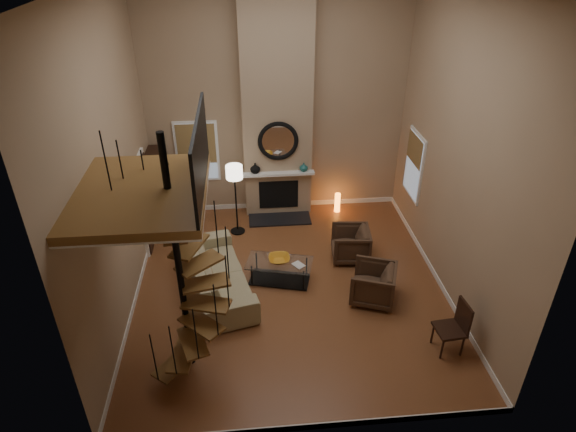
{
  "coord_description": "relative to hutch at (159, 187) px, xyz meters",
  "views": [
    {
      "loc": [
        -0.75,
        -7.64,
        6.22
      ],
      "look_at": [
        0.0,
        0.4,
        1.4
      ],
      "focal_mm": 30.52,
      "sensor_mm": 36.0,
      "label": 1
    }
  ],
  "objects": [
    {
      "name": "hutch",
      "position": [
        0.0,
        0.0,
        0.0
      ],
      "size": [
        0.37,
        0.8,
        1.78
      ],
      "primitive_type": "cube",
      "color": "black",
      "rests_on": "ground"
    },
    {
      "name": "spiral_stair",
      "position": [
        1.03,
        -4.56,
        0.83
      ],
      "size": [
        1.47,
        1.47,
        4.06
      ],
      "color": "black",
      "rests_on": "ground"
    },
    {
      "name": "armchair_near",
      "position": [
        4.27,
        -1.91,
        -0.6
      ],
      "size": [
        0.87,
        0.85,
        0.72
      ],
      "primitive_type": "imported",
      "rotation": [
        0.0,
        0.0,
        -1.67
      ],
      "color": "#483121",
      "rests_on": "ground"
    },
    {
      "name": "mirror_frame",
      "position": [
        2.81,
        0.07,
        1.0
      ],
      "size": [
        0.94,
        0.1,
        0.94
      ],
      "primitive_type": "torus",
      "rotation": [
        1.57,
        0.0,
        0.0
      ],
      "color": "black",
      "rests_on": "chimney_breast"
    },
    {
      "name": "ground",
      "position": [
        2.81,
        -2.77,
        -0.95
      ],
      "size": [
        6.0,
        6.5,
        0.01
      ],
      "primitive_type": "cube",
      "color": "brown",
      "rests_on": "ground"
    },
    {
      "name": "book",
      "position": [
        2.97,
        -2.71,
        -0.49
      ],
      "size": [
        0.28,
        0.3,
        0.02
      ],
      "primitive_type": "imported",
      "rotation": [
        0.0,
        0.0,
        0.61
      ],
      "color": "gray",
      "rests_on": "coffee_table"
    },
    {
      "name": "armchair_far",
      "position": [
        4.42,
        -3.3,
        -0.6
      ],
      "size": [
        1.04,
        1.03,
        0.75
      ],
      "primitive_type": "imported",
      "rotation": [
        0.0,
        0.0,
        -1.92
      ],
      "color": "#483121",
      "rests_on": "ground"
    },
    {
      "name": "mirror_disc",
      "position": [
        2.81,
        0.08,
        1.0
      ],
      "size": [
        0.8,
        0.01,
        0.8
      ],
      "primitive_type": "cylinder",
      "rotation": [
        1.57,
        0.0,
        0.0
      ],
      "color": "white",
      "rests_on": "chimney_breast"
    },
    {
      "name": "window_right",
      "position": [
        5.78,
        -0.77,
        0.68
      ],
      "size": [
        0.06,
        1.02,
        1.52
      ],
      "color": "white",
      "rests_on": "right_wall"
    },
    {
      "name": "window_back",
      "position": [
        0.91,
        0.45,
        0.67
      ],
      "size": [
        1.02,
        0.06,
        1.52
      ],
      "color": "white",
      "rests_on": "back_wall"
    },
    {
      "name": "front_wall",
      "position": [
        2.81,
        -6.02,
        1.8
      ],
      "size": [
        6.0,
        0.02,
        5.5
      ],
      "primitive_type": "cube",
      "color": "tan",
      "rests_on": "ground"
    },
    {
      "name": "baseboard_right",
      "position": [
        5.8,
        -2.77,
        -0.89
      ],
      "size": [
        0.02,
        6.5,
        0.12
      ],
      "primitive_type": "cube",
      "color": "white",
      "rests_on": "ground"
    },
    {
      "name": "coffee_table",
      "position": [
        2.62,
        -2.56,
        -0.67
      ],
      "size": [
        1.42,
        0.95,
        0.48
      ],
      "color": "silver",
      "rests_on": "ground"
    },
    {
      "name": "entry_door",
      "position": [
        -0.15,
        -0.97,
        0.1
      ],
      "size": [
        0.1,
        1.05,
        2.16
      ],
      "color": "white",
      "rests_on": "ground"
    },
    {
      "name": "baseboard_front",
      "position": [
        2.81,
        -6.01,
        -0.89
      ],
      "size": [
        6.0,
        0.02,
        0.12
      ],
      "primitive_type": "cube",
      "color": "white",
      "rests_on": "ground"
    },
    {
      "name": "sofa",
      "position": [
        1.4,
        -2.69,
        -0.55
      ],
      "size": [
        1.56,
        2.72,
        0.75
      ],
      "primitive_type": "imported",
      "rotation": [
        0.0,
        0.0,
        1.8
      ],
      "color": "tan",
      "rests_on": "ground"
    },
    {
      "name": "left_wall",
      "position": [
        -0.19,
        -2.77,
        1.8
      ],
      "size": [
        0.02,
        6.5,
        5.5
      ],
      "primitive_type": "cube",
      "color": "tan",
      "rests_on": "ground"
    },
    {
      "name": "firebox",
      "position": [
        2.81,
        0.09,
        -0.4
      ],
      "size": [
        0.95,
        0.02,
        0.72
      ],
      "primitive_type": "cube",
      "color": "black",
      "rests_on": "chimney_breast"
    },
    {
      "name": "mantel",
      "position": [
        2.81,
        0.01,
        0.2
      ],
      "size": [
        1.7,
        0.18,
        0.06
      ],
      "primitive_type": "cube",
      "color": "white",
      "rests_on": "chimney_breast"
    },
    {
      "name": "accent_lamp",
      "position": [
        4.28,
        0.09,
        -0.7
      ],
      "size": [
        0.14,
        0.14,
        0.5
      ],
      "primitive_type": "cylinder",
      "color": "orange",
      "rests_on": "ground"
    },
    {
      "name": "bowl",
      "position": [
        2.62,
        -2.51,
        -0.45
      ],
      "size": [
        0.43,
        0.43,
        0.11
      ],
      "primitive_type": "imported",
      "color": "gold",
      "rests_on": "coffee_table"
    },
    {
      "name": "vase_right",
      "position": [
        3.41,
        0.05,
        0.33
      ],
      "size": [
        0.2,
        0.2,
        0.21
      ],
      "primitive_type": "imported",
      "color": "#185554",
      "rests_on": "mantel"
    },
    {
      "name": "baseboard_back",
      "position": [
        2.81,
        0.47,
        -0.89
      ],
      "size": [
        6.0,
        0.02,
        0.12
      ],
      "primitive_type": "cube",
      "color": "white",
      "rests_on": "ground"
    },
    {
      "name": "hearth",
      "position": [
        2.81,
        -0.2,
        -0.93
      ],
      "size": [
        1.5,
        0.6,
        0.04
      ],
      "primitive_type": "cube",
      "color": "black",
      "rests_on": "ground"
    },
    {
      "name": "loft",
      "position": [
        0.76,
        -4.57,
        2.29
      ],
      "size": [
        1.7,
        2.2,
        1.09
      ],
      "color": "brown",
      "rests_on": "left_wall"
    },
    {
      "name": "baseboard_left",
      "position": [
        -0.18,
        -2.77,
        -0.89
      ],
      "size": [
        0.02,
        6.5,
        0.12
      ],
      "primitive_type": "cube",
      "color": "white",
      "rests_on": "ground"
    },
    {
      "name": "side_chair",
      "position": [
        5.38,
        -4.68,
        -0.42
      ],
      "size": [
        0.49,
        0.49,
        0.97
      ],
      "color": "black",
      "rests_on": "ground"
    },
    {
      "name": "vase_left",
      "position": [
        2.26,
        0.05,
        0.35
      ],
      "size": [
        0.24,
        0.24,
        0.25
      ],
      "primitive_type": "imported",
      "color": "black",
      "rests_on": "mantel"
    },
    {
      "name": "back_wall",
      "position": [
        2.81,
        0.48,
        1.8
      ],
      "size": [
        6.0,
        0.02,
        5.5
      ],
      "primitive_type": "cube",
      "color": "tan",
      "rests_on": "ground"
    },
    {
      "name": "right_wall",
      "position": [
        5.81,
        -2.77,
        1.8
      ],
      "size": [
        0.02,
        6.5,
        5.5
      ],
      "primitive_type": "cube",
      "color": "tan",
      "rests_on": "ground"
    },
    {
      "name": "floor_lamp",
      "position": [
        1.78,
        -0.63,
        0.46
      ],
      "size": [
        0.37,
        0.37,
        1.7
      ],
      "color": "black",
      "rests_on": "ground"
    },
    {
      "name": "chimney_breast",
      "position": [
        2.81,
        0.29,
        1.8
      ],
      "size": [
        1.6,
        0.38,
        5.5
      ],
      "primitive_type": "cube",
      "color": "#A08568",
      "rests_on": "ground"
    }
  ]
}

